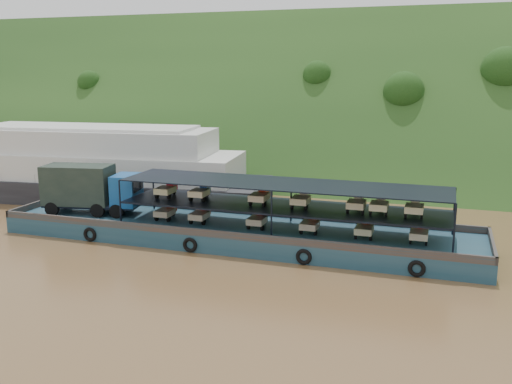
% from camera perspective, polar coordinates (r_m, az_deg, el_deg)
% --- Properties ---
extents(ground, '(160.00, 160.00, 0.00)m').
position_cam_1_polar(ground, '(40.72, 1.33, -5.44)').
color(ground, brown).
rests_on(ground, ground).
extents(hillside, '(140.00, 39.60, 39.60)m').
position_cam_1_polar(hillside, '(75.00, 9.50, 2.54)').
color(hillside, '#183412').
rests_on(hillside, ground).
extents(cargo_barge, '(35.00, 7.18, 5.01)m').
position_cam_1_polar(cargo_barge, '(42.07, -3.92, -3.09)').
color(cargo_barge, '#15384A').
rests_on(cargo_barge, ground).
extents(passenger_ferry, '(35.47, 12.57, 7.03)m').
position_cam_1_polar(passenger_ferry, '(57.74, -16.33, 2.43)').
color(passenger_ferry, black).
rests_on(passenger_ferry, ground).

